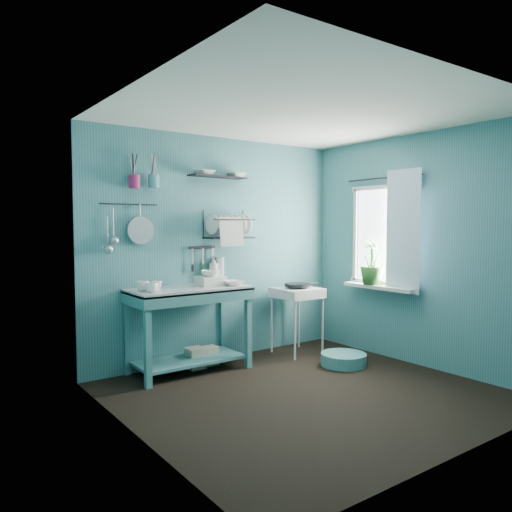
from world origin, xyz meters
TOP-DOWN VIEW (x-y plane):
  - floor at (0.00, 0.00)m, footprint 3.20×3.20m
  - ceiling at (0.00, 0.00)m, footprint 3.20×3.20m
  - wall_back at (0.00, 1.50)m, footprint 3.20×0.00m
  - wall_front at (0.00, -1.50)m, footprint 3.20×0.00m
  - wall_left at (-1.60, 0.00)m, footprint 0.00×3.00m
  - wall_right at (1.60, 0.00)m, footprint 0.00×3.00m
  - work_counter at (-0.53, 1.24)m, footprint 1.34×0.85m
  - mug_left at (-1.01, 1.08)m, footprint 0.12×0.12m
  - mug_mid at (-0.91, 1.18)m, footprint 0.14×0.14m
  - mug_right at (-1.03, 1.24)m, footprint 0.17×0.17m
  - wash_tub at (-0.28, 1.22)m, footprint 0.28×0.22m
  - tub_bowl at (-0.28, 1.22)m, footprint 0.20×0.19m
  - soap_bottle at (-0.11, 1.44)m, footprint 0.12×0.12m
  - water_bottle at (-0.01, 1.46)m, footprint 0.09×0.09m
  - counter_bowl at (-0.08, 1.09)m, footprint 0.22×0.22m
  - hotplate_stand at (0.85, 1.13)m, footprint 0.55×0.55m
  - frying_pan at (0.85, 1.13)m, footprint 0.30×0.30m
  - knife_strip at (-0.23, 1.47)m, footprint 0.32×0.02m
  - dish_rack at (0.05, 1.37)m, footprint 0.58×0.31m
  - upper_shelf at (-0.06, 1.40)m, footprint 0.71×0.23m
  - shelf_bowl_left at (-0.23, 1.40)m, footprint 0.23×0.23m
  - shelf_bowl_right at (0.18, 1.40)m, footprint 0.20×0.20m
  - utensil_cup_magenta at (-1.02, 1.42)m, footprint 0.11×0.11m
  - utensil_cup_teal at (-0.82, 1.42)m, footprint 0.11×0.11m
  - colander at (-0.95, 1.45)m, footprint 0.28×0.03m
  - ladle_outer at (-1.23, 1.46)m, footprint 0.01×0.01m
  - ladle_inner at (-1.29, 1.46)m, footprint 0.01×0.01m
  - hook_rail at (-1.06, 1.47)m, footprint 0.60×0.01m
  - window_glass at (1.59, 0.45)m, footprint 0.00×1.10m
  - windowsill at (1.50, 0.45)m, footprint 0.16×0.95m
  - curtain at (1.52, 0.15)m, footprint 0.00×1.35m
  - curtain_rod at (1.54, 0.45)m, footprint 0.02×1.05m
  - potted_plant at (1.50, 0.56)m, footprint 0.39×0.39m
  - storage_tin_large at (-0.43, 1.29)m, footprint 0.18×0.18m
  - storage_tin_small at (-0.23, 1.32)m, footprint 0.15×0.15m
  - floor_basin at (0.93, 0.44)m, footprint 0.49×0.49m

SIDE VIEW (x-z plane):
  - floor at x=0.00m, z-range 0.00..0.00m
  - floor_basin at x=0.93m, z-range 0.00..0.13m
  - storage_tin_small at x=-0.23m, z-range 0.00..0.20m
  - storage_tin_large at x=-0.43m, z-range 0.00..0.22m
  - hotplate_stand at x=0.85m, z-range 0.00..0.78m
  - work_counter at x=-0.53m, z-range 0.00..0.88m
  - windowsill at x=1.50m, z-range 0.79..0.83m
  - frying_pan at x=0.85m, z-range 0.80..0.83m
  - counter_bowl at x=-0.08m, z-range 0.88..0.93m
  - mug_mid at x=-0.91m, z-range 0.88..0.97m
  - mug_left at x=-1.01m, z-range 0.88..0.98m
  - mug_right at x=-1.03m, z-range 0.88..0.98m
  - wash_tub at x=-0.28m, z-range 0.88..0.98m
  - tub_bowl at x=-0.28m, z-range 0.98..1.04m
  - water_bottle at x=-0.01m, z-range 0.88..1.16m
  - soap_bottle at x=-0.11m, z-range 0.88..1.18m
  - potted_plant at x=1.50m, z-range 0.83..1.35m
  - wall_back at x=0.00m, z-range -0.35..2.85m
  - wall_front at x=0.00m, z-range -0.35..2.85m
  - wall_left at x=-1.60m, z-range -0.25..2.75m
  - wall_right at x=1.60m, z-range -0.25..2.75m
  - knife_strip at x=-0.23m, z-range 1.26..1.29m
  - window_glass at x=1.59m, z-range 0.85..1.95m
  - curtain at x=1.52m, z-range 0.77..2.12m
  - ladle_inner at x=-1.29m, z-range 1.31..1.61m
  - colander at x=-0.95m, z-range 1.33..1.61m
  - dish_rack at x=0.05m, z-range 1.37..1.69m
  - ladle_outer at x=-1.23m, z-range 1.39..1.69m
  - hook_rail at x=-1.06m, z-range 1.72..1.73m
  - utensil_cup_magenta at x=-1.02m, z-range 1.88..2.01m
  - utensil_cup_teal at x=-0.82m, z-range 1.90..2.03m
  - shelf_bowl_right at x=0.18m, z-range 2.02..2.07m
  - upper_shelf at x=-0.06m, z-range 2.04..2.06m
  - curtain_rod at x=1.54m, z-range 2.04..2.06m
  - shelf_bowl_left at x=-0.23m, z-range 2.04..2.09m
  - ceiling at x=0.00m, z-range 2.50..2.50m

